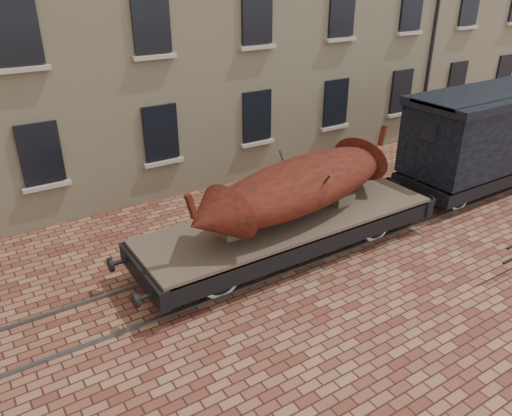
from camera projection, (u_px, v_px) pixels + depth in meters
ground at (324, 241)px, 13.65m from camera, size 90.00×90.00×0.00m
rail_track at (324, 240)px, 13.64m from camera, size 30.00×1.52×0.06m
flatcar_wagon at (290, 225)px, 12.70m from camera, size 8.89×2.41×1.34m
iron_boat at (302, 184)px, 12.41m from camera, size 7.01×3.04×1.67m
goods_van at (486, 130)px, 15.89m from camera, size 6.43×2.34×3.33m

